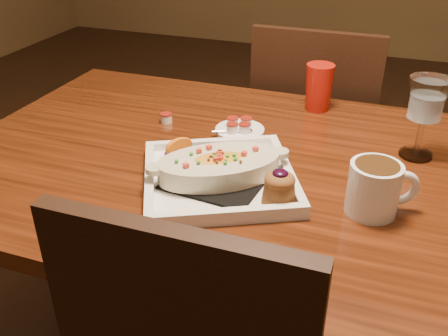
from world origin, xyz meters
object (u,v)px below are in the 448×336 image
(chair_far, at_px, (314,143))
(goblet, at_px, (426,104))
(red_tumbler, at_px, (319,87))
(plate, at_px, (223,172))
(saucer, at_px, (239,128))
(coffee_mug, at_px, (376,187))
(table, at_px, (269,201))

(chair_far, height_order, goblet, goblet)
(red_tumbler, bearing_deg, chair_far, 97.96)
(plate, bearing_deg, red_tumbler, 49.99)
(saucer, bearing_deg, chair_far, 76.02)
(chair_far, relative_size, plate, 2.24)
(coffee_mug, bearing_deg, red_tumbler, 89.51)
(table, distance_m, red_tumbler, 0.39)
(table, relative_size, goblet, 7.92)
(chair_far, height_order, coffee_mug, chair_far)
(coffee_mug, height_order, goblet, goblet)
(chair_far, relative_size, saucer, 7.39)
(table, bearing_deg, saucer, 131.04)
(table, height_order, goblet, goblet)
(chair_far, bearing_deg, goblet, 122.97)
(coffee_mug, relative_size, red_tumbler, 1.05)
(saucer, bearing_deg, goblet, 2.35)
(table, height_order, saucer, saucer)
(plate, height_order, saucer, plate)
(chair_far, distance_m, saucer, 0.56)
(saucer, distance_m, red_tumbler, 0.28)
(chair_far, bearing_deg, plate, 84.23)
(saucer, bearing_deg, table, -48.96)
(chair_far, relative_size, coffee_mug, 6.91)
(table, relative_size, coffee_mug, 11.15)
(saucer, bearing_deg, plate, -79.46)
(table, distance_m, plate, 0.19)
(goblet, height_order, saucer, goblet)
(coffee_mug, bearing_deg, table, 131.73)
(coffee_mug, distance_m, saucer, 0.43)
(plate, bearing_deg, coffee_mug, -26.01)
(goblet, bearing_deg, plate, -144.72)
(plate, height_order, red_tumbler, red_tumbler)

